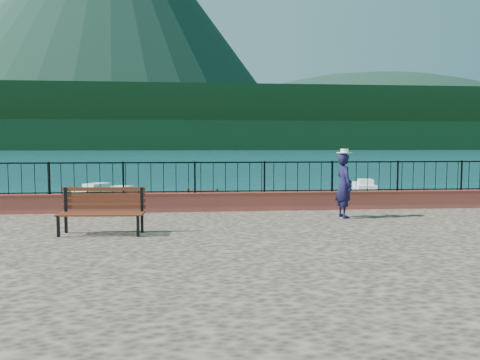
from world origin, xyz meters
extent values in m
plane|color=#19596B|center=(0.00, 0.00, 0.00)|extent=(2000.00, 2000.00, 0.00)
cube|color=#B94442|center=(0.00, 3.70, 1.49)|extent=(28.00, 0.46, 0.58)
cube|color=black|center=(0.00, 3.70, 2.25)|extent=(27.00, 0.05, 0.95)
cube|color=#2D231C|center=(-2.00, 12.00, 0.15)|extent=(2.00, 16.00, 0.30)
cube|color=black|center=(0.00, 300.00, 9.00)|extent=(900.00, 60.00, 18.00)
cube|color=black|center=(0.00, 360.00, 22.00)|extent=(900.00, 120.00, 44.00)
cone|color=#142D23|center=(-120.00, 700.00, 190.00)|extent=(560.00, 560.00, 380.00)
ellipsoid|color=#142D23|center=(220.00, 560.00, 0.00)|extent=(448.00, 384.00, 180.00)
cube|color=black|center=(-4.67, 0.01, 1.44)|extent=(1.99, 0.74, 0.49)
cube|color=brown|center=(-4.65, 0.30, 1.99)|extent=(1.95, 0.23, 0.60)
imported|color=#131134|center=(1.73, 1.97, 2.12)|extent=(0.52, 0.72, 1.85)
cylinder|color=white|center=(1.73, 1.97, 3.11)|extent=(0.44, 0.44, 0.12)
cube|color=silver|center=(-8.23, 10.04, 0.40)|extent=(4.17, 2.22, 0.80)
cube|color=silver|center=(6.25, 12.56, 0.40)|extent=(3.87, 3.61, 0.80)
cube|color=silver|center=(-8.48, 20.70, 0.40)|extent=(3.52, 4.34, 0.80)
cube|color=silver|center=(10.03, 22.45, 0.40)|extent=(2.20, 4.31, 0.80)
camera|label=1|loc=(-2.53, -10.94, 3.28)|focal=35.00mm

